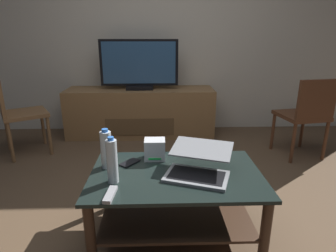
% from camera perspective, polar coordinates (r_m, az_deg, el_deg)
% --- Properties ---
extents(ground_plane, '(7.68, 7.68, 0.00)m').
position_cam_1_polar(ground_plane, '(2.18, -0.32, -18.19)').
color(ground_plane, brown).
extents(back_wall, '(6.40, 0.12, 2.80)m').
position_cam_1_polar(back_wall, '(3.95, -1.26, 19.62)').
color(back_wall, beige).
rests_on(back_wall, ground).
extents(coffee_table, '(1.08, 0.68, 0.45)m').
position_cam_1_polar(coffee_table, '(1.89, 1.57, -13.20)').
color(coffee_table, black).
rests_on(coffee_table, ground).
extents(media_cabinet, '(1.89, 0.52, 0.62)m').
position_cam_1_polar(media_cabinet, '(3.76, -5.51, 2.82)').
color(media_cabinet, olive).
rests_on(media_cabinet, ground).
extents(television, '(0.97, 0.20, 0.62)m').
position_cam_1_polar(television, '(3.63, -5.81, 11.96)').
color(television, black).
rests_on(television, media_cabinet).
extents(dining_chair, '(0.51, 0.51, 0.87)m').
position_cam_1_polar(dining_chair, '(3.30, 26.05, 2.35)').
color(dining_chair, '#59331E').
rests_on(dining_chair, ground).
extents(side_chair, '(0.60, 0.60, 0.86)m').
position_cam_1_polar(side_chair, '(3.47, -28.17, 2.71)').
color(side_chair, brown).
rests_on(side_chair, ground).
extents(laptop, '(0.48, 0.49, 0.16)m').
position_cam_1_polar(laptop, '(1.79, 6.20, -7.77)').
color(laptop, gray).
rests_on(laptop, coffee_table).
extents(router_box, '(0.14, 0.12, 0.14)m').
position_cam_1_polar(router_box, '(1.98, -2.68, -4.69)').
color(router_box, silver).
rests_on(router_box, coffee_table).
extents(water_bottle_near, '(0.06, 0.06, 0.28)m').
position_cam_1_polar(water_bottle_near, '(1.68, -11.17, -6.93)').
color(water_bottle_near, silver).
rests_on(water_bottle_near, coffee_table).
extents(water_bottle_far, '(0.07, 0.07, 0.27)m').
position_cam_1_polar(water_bottle_far, '(1.88, -12.33, -4.61)').
color(water_bottle_far, silver).
rests_on(water_bottle_far, coffee_table).
extents(cell_phone, '(0.14, 0.15, 0.01)m').
position_cam_1_polar(cell_phone, '(1.96, -7.71, -7.33)').
color(cell_phone, black).
rests_on(cell_phone, coffee_table).
extents(tv_remote, '(0.06, 0.16, 0.02)m').
position_cam_1_polar(tv_remote, '(1.61, -11.53, -13.35)').
color(tv_remote, '#99999E').
rests_on(tv_remote, coffee_table).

